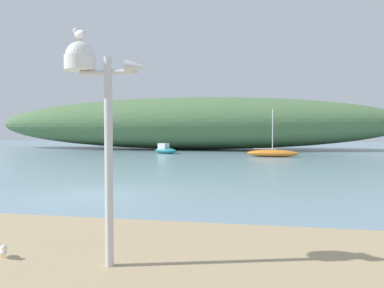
{
  "coord_description": "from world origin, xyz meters",
  "views": [
    {
      "loc": [
        5.34,
        -10.89,
        2.19
      ],
      "look_at": [
        2.46,
        5.59,
        1.55
      ],
      "focal_mm": 32.53,
      "sensor_mm": 36.0,
      "label": 1
    }
  ],
  "objects_px": {
    "motorboat_mid_channel": "(165,150)",
    "sailboat_inner_mooring": "(272,153)",
    "mast_structure": "(92,85)",
    "seagull_mid_strand": "(3,250)",
    "seagull_on_radar": "(79,33)"
  },
  "relations": [
    {
      "from": "sailboat_inner_mooring",
      "to": "seagull_mid_strand",
      "type": "bearing_deg",
      "value": -102.27
    },
    {
      "from": "seagull_on_radar",
      "to": "seagull_mid_strand",
      "type": "distance_m",
      "value": 3.54
    },
    {
      "from": "sailboat_inner_mooring",
      "to": "motorboat_mid_channel",
      "type": "relative_size",
      "value": 1.6
    },
    {
      "from": "seagull_on_radar",
      "to": "motorboat_mid_channel",
      "type": "relative_size",
      "value": 0.11
    },
    {
      "from": "motorboat_mid_channel",
      "to": "mast_structure",
      "type": "bearing_deg",
      "value": -77.79
    },
    {
      "from": "mast_structure",
      "to": "sailboat_inner_mooring",
      "type": "xyz_separation_m",
      "value": [
        3.96,
        25.22,
        -2.54
      ]
    },
    {
      "from": "seagull_on_radar",
      "to": "mast_structure",
      "type": "bearing_deg",
      "value": -1.74
    },
    {
      "from": "motorboat_mid_channel",
      "to": "seagull_mid_strand",
      "type": "relative_size",
      "value": 9.77
    },
    {
      "from": "seagull_on_radar",
      "to": "seagull_mid_strand",
      "type": "relative_size",
      "value": 1.04
    },
    {
      "from": "mast_structure",
      "to": "sailboat_inner_mooring",
      "type": "height_order",
      "value": "sailboat_inner_mooring"
    },
    {
      "from": "motorboat_mid_channel",
      "to": "seagull_mid_strand",
      "type": "distance_m",
      "value": 28.07
    },
    {
      "from": "motorboat_mid_channel",
      "to": "sailboat_inner_mooring",
      "type": "bearing_deg",
      "value": -14.06
    },
    {
      "from": "sailboat_inner_mooring",
      "to": "seagull_mid_strand",
      "type": "xyz_separation_m",
      "value": [
        -5.48,
        -25.21,
        0.02
      ]
    },
    {
      "from": "motorboat_mid_channel",
      "to": "seagull_on_radar",
      "type": "bearing_deg",
      "value": -78.18
    },
    {
      "from": "mast_structure",
      "to": "seagull_mid_strand",
      "type": "distance_m",
      "value": 2.95
    }
  ]
}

